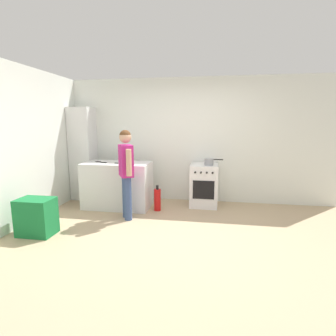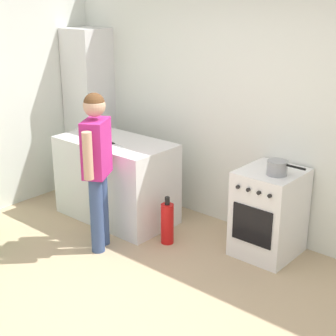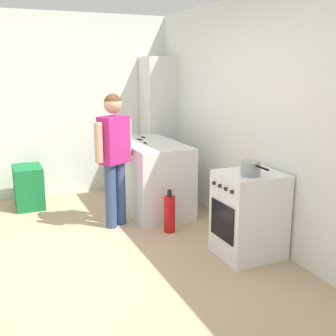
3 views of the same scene
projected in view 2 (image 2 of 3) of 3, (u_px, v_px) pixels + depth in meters
The scene contains 11 objects.
ground_plane at pixel (127, 311), 4.13m from camera, with size 8.00×8.00×0.00m, color tan.
back_wall at pixel (263, 111), 5.09m from camera, with size 6.00×0.10×2.60m, color silver.
counter_unit at pixel (116, 180), 5.66m from camera, with size 1.30×0.70×0.90m, color silver.
oven_left at pixel (269, 213), 4.90m from camera, with size 0.55×0.62×0.85m.
pot at pixel (277, 168), 4.63m from camera, with size 0.37×0.19×0.13m.
knife_bread at pixel (86, 131), 5.87m from camera, with size 0.35×0.04×0.01m.
knife_paring at pixel (92, 137), 5.63m from camera, with size 0.21×0.05×0.01m.
knife_utility at pixel (114, 144), 5.37m from camera, with size 0.25×0.07×0.01m.
person at pixel (97, 160), 4.84m from camera, with size 0.34×0.51×1.56m.
fire_extinguisher at pixel (167, 223), 5.16m from camera, with size 0.13×0.13×0.50m.
larder_cabinet at pixel (90, 111), 6.41m from camera, with size 0.48×0.44×2.00m, color silver.
Camera 2 is at (2.54, -2.44, 2.46)m, focal length 55.00 mm.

